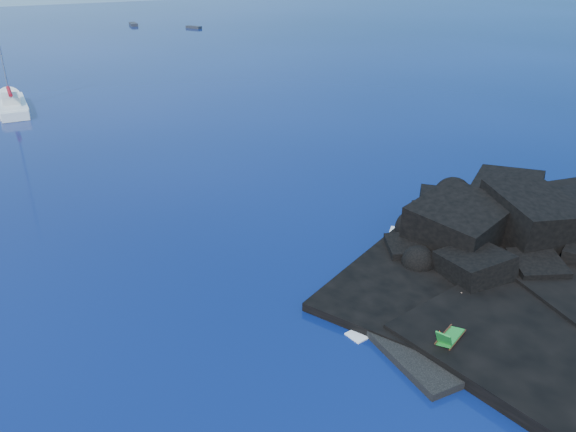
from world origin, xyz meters
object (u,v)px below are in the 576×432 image
at_px(deck_chair, 451,332).
at_px(distant_boat_b, 194,28).
at_px(marker_cone, 439,336).
at_px(distant_boat_a, 134,26).
at_px(sailboat, 13,110).
at_px(sunbather, 459,299).

distance_m(deck_chair, distant_boat_b, 119.23).
bearing_deg(marker_cone, distant_boat_a, 77.45).
xyz_separation_m(marker_cone, distant_boat_a, (27.95, 125.59, -0.64)).
distance_m(sailboat, deck_chair, 55.56).
relative_size(deck_chair, marker_cone, 3.07).
xyz_separation_m(sailboat, distant_boat_a, (37.12, 71.24, 0.00)).
relative_size(sailboat, distant_boat_a, 3.02).
distance_m(distant_boat_a, distant_boat_b, 16.25).
relative_size(sailboat, distant_boat_b, 3.64).
bearing_deg(deck_chair, distant_boat_b, 51.80).
bearing_deg(distant_boat_a, sailboat, -107.66).
relative_size(marker_cone, distant_boat_b, 0.15).
relative_size(sunbather, distant_boat_a, 0.38).
distance_m(deck_chair, distant_boat_a, 128.99).
bearing_deg(distant_boat_b, sailboat, -153.17).
bearing_deg(distant_boat_b, sunbather, -131.70).
xyz_separation_m(deck_chair, sunbather, (2.81, 2.01, -0.44)).
relative_size(deck_chair, distant_boat_b, 0.45).
bearing_deg(sailboat, distant_boat_a, 67.15).
bearing_deg(marker_cone, deck_chair, -54.90).
xyz_separation_m(sunbather, distant_boat_b, (34.81, 111.12, -0.53)).
distance_m(sunbather, distant_boat_a, 126.44).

